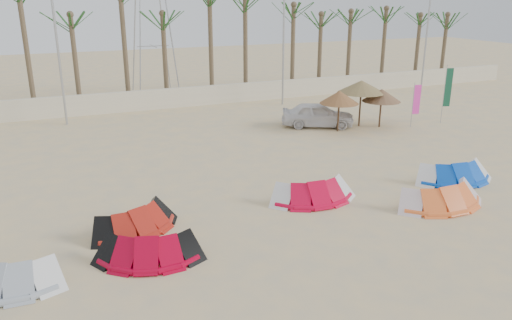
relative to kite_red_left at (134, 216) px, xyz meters
name	(u,v)px	position (x,y,z in m)	size (l,w,h in m)	color
ground	(341,267)	(4.83, -4.70, -0.42)	(120.00, 120.00, 0.00)	#DEB97A
boundary_wall	(160,99)	(4.83, 17.30, 0.23)	(60.00, 0.30, 1.30)	beige
palm_line	(160,7)	(5.50, 18.80, 6.03)	(52.00, 4.00, 7.70)	brown
lamp_b	(55,22)	(-1.13, 15.30, 5.35)	(1.25, 0.14, 11.00)	#A5A8AD
lamp_c	(284,18)	(12.87, 15.30, 5.35)	(1.25, 0.14, 11.00)	#A5A8AD
lamp_d	(429,15)	(24.87, 15.30, 5.35)	(1.25, 0.14, 11.00)	#A5A8AD
pylon	(156,92)	(5.83, 23.30, -0.42)	(3.00, 3.00, 14.00)	#A5A8AD
kite_red_left	(134,216)	(0.00, 0.00, 0.00)	(3.35, 2.41, 0.90)	#A51C11
kite_red_mid	(146,244)	(-0.04, -2.03, 0.00)	(3.34, 2.27, 0.90)	#A1001C
kite_red_right	(310,188)	(6.39, -0.08, 0.00)	(3.29, 1.71, 0.90)	red
kite_orange	(436,193)	(10.37, -2.27, 0.00)	(3.46, 1.58, 0.90)	orange
kite_blue	(450,170)	(12.65, -0.54, 0.00)	(3.43, 1.88, 0.90)	blue
parasol_left	(339,97)	(12.51, 7.73, 1.49)	(2.14, 2.14, 2.26)	#4C331E
parasol_mid	(382,95)	(15.21, 7.60, 1.41)	(2.17, 2.17, 2.19)	#4C331E
parasol_right	(361,87)	(14.30, 8.29, 1.86)	(2.69, 2.69, 2.63)	#4C331E
flag_pink	(416,101)	(17.02, 6.87, 1.10)	(0.45, 0.10, 2.56)	#A5A8AD
flag_green	(447,89)	(19.23, 6.89, 1.60)	(0.44, 0.13, 3.41)	#A5A8AD
car	(318,115)	(12.00, 9.08, 0.28)	(1.64, 4.07, 1.39)	silver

